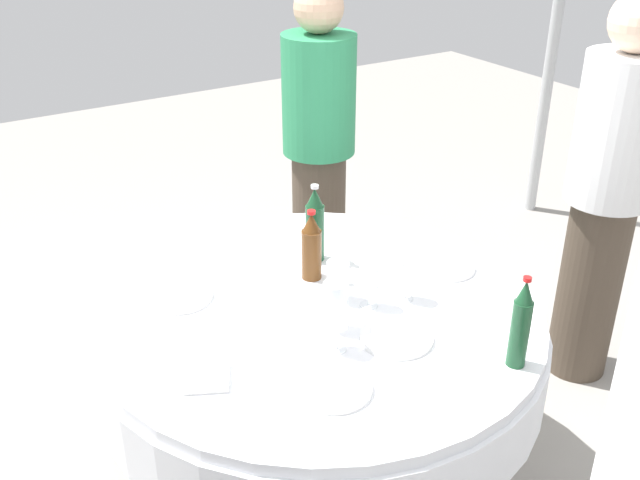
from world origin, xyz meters
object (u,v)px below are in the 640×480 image
(plate_far, at_px, (397,337))
(plate_north, at_px, (446,266))
(wine_glass_rear, at_px, (335,296))
(wine_glass_left, at_px, (370,278))
(bottle_dark_green_south, at_px, (521,325))
(wine_glass_front, at_px, (337,320))
(person_south, at_px, (319,149))
(bottle_dark_green_east, at_px, (315,225))
(wine_glass_inner, at_px, (338,274))
(wine_glass_far, at_px, (406,270))
(bottle_brown_west, at_px, (312,247))
(dining_table, at_px, (320,343))
(person_east, at_px, (608,191))
(plate_mid, at_px, (334,388))
(plate_outer, at_px, (180,296))

(plate_far, relative_size, plate_north, 1.08)
(wine_glass_rear, height_order, wine_glass_left, wine_glass_rear)
(bottle_dark_green_south, height_order, wine_glass_front, bottle_dark_green_south)
(person_south, bearing_deg, plate_north, -64.90)
(bottle_dark_green_east, relative_size, plate_north, 1.41)
(wine_glass_inner, bearing_deg, plate_far, 4.72)
(wine_glass_left, xyz_separation_m, plate_north, (-0.06, 0.38, -0.10))
(wine_glass_far, relative_size, plate_north, 0.73)
(wine_glass_inner, xyz_separation_m, person_south, (-1.03, 0.57, 0.00))
(bottle_brown_west, bearing_deg, dining_table, -23.41)
(wine_glass_inner, bearing_deg, person_east, 87.16)
(dining_table, height_order, wine_glass_inner, wine_glass_inner)
(wine_glass_rear, relative_size, plate_north, 0.79)
(dining_table, height_order, person_south, person_south)
(bottle_brown_west, height_order, plate_north, bottle_brown_west)
(bottle_dark_green_south, xyz_separation_m, wine_glass_rear, (-0.43, -0.35, -0.02))
(bottle_brown_west, distance_m, wine_glass_rear, 0.33)
(person_south, bearing_deg, bottle_brown_west, -91.58)
(bottle_brown_west, xyz_separation_m, person_south, (-0.86, 0.57, -0.02))
(bottle_brown_west, relative_size, wine_glass_left, 1.70)
(person_east, bearing_deg, wine_glass_front, -80.63)
(plate_north, bearing_deg, plate_far, -58.23)
(wine_glass_far, height_order, plate_far, wine_glass_far)
(wine_glass_front, distance_m, plate_north, 0.65)
(plate_mid, bearing_deg, plate_outer, -165.68)
(wine_glass_front, bearing_deg, plate_north, 108.82)
(wine_glass_left, bearing_deg, person_south, 155.71)
(bottle_dark_green_south, distance_m, plate_outer, 1.11)
(wine_glass_front, relative_size, plate_mid, 0.67)
(plate_mid, relative_size, plate_outer, 0.99)
(plate_north, bearing_deg, plate_outer, -109.68)
(wine_glass_inner, relative_size, person_south, 0.09)
(dining_table, relative_size, bottle_dark_green_east, 5.06)
(plate_outer, bearing_deg, plate_north, 70.32)
(wine_glass_far, relative_size, plate_outer, 0.69)
(wine_glass_inner, bearing_deg, person_south, 151.07)
(bottle_dark_green_east, height_order, plate_north, bottle_dark_green_east)
(plate_mid, bearing_deg, plate_far, 108.88)
(wine_glass_far, bearing_deg, wine_glass_rear, -85.03)
(plate_north, height_order, person_east, person_east)
(bottle_dark_green_east, bearing_deg, plate_outer, -90.75)
(wine_glass_inner, relative_size, plate_far, 0.62)
(wine_glass_rear, bearing_deg, plate_mid, -33.87)
(plate_north, distance_m, person_south, 1.08)
(plate_mid, bearing_deg, wine_glass_left, 132.18)
(bottle_dark_green_east, xyz_separation_m, wine_glass_far, (0.40, 0.11, -0.03))
(bottle_brown_west, relative_size, wine_glass_rear, 1.58)
(wine_glass_inner, distance_m, plate_north, 0.45)
(wine_glass_inner, distance_m, plate_mid, 0.49)
(bottle_dark_green_south, xyz_separation_m, wine_glass_left, (-0.49, -0.18, -0.03))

